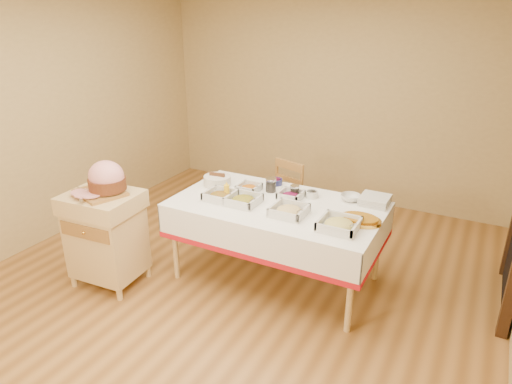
% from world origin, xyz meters
% --- Properties ---
extents(room_shell, '(5.00, 5.00, 5.00)m').
position_xyz_m(room_shell, '(0.00, 0.00, 1.30)').
color(room_shell, olive).
rests_on(room_shell, ground).
extents(dining_table, '(1.82, 1.02, 0.76)m').
position_xyz_m(dining_table, '(0.30, 0.30, 0.60)').
color(dining_table, '#D6B575').
rests_on(dining_table, ground).
extents(butcher_cart, '(0.65, 0.55, 0.87)m').
position_xyz_m(butcher_cart, '(-1.01, -0.45, 0.49)').
color(butcher_cart, '#D6B575').
rests_on(butcher_cart, ground).
extents(dining_chair, '(0.49, 0.47, 0.88)m').
position_xyz_m(dining_chair, '(0.03, 0.95, 0.46)').
color(dining_chair, olive).
rests_on(dining_chair, ground).
extents(ham_on_board, '(0.44, 0.42, 0.29)m').
position_xyz_m(ham_on_board, '(-0.97, -0.42, 0.99)').
color(ham_on_board, olive).
rests_on(ham_on_board, butcher_cart).
extents(serving_dish_a, '(0.25, 0.25, 0.11)m').
position_xyz_m(serving_dish_a, '(-0.19, 0.15, 0.79)').
color(serving_dish_a, silver).
rests_on(serving_dish_a, dining_table).
extents(serving_dish_b, '(0.27, 0.27, 0.11)m').
position_xyz_m(serving_dish_b, '(0.04, 0.16, 0.80)').
color(serving_dish_b, silver).
rests_on(serving_dish_b, dining_table).
extents(serving_dish_c, '(0.28, 0.28, 0.11)m').
position_xyz_m(serving_dish_c, '(0.49, 0.14, 0.80)').
color(serving_dish_c, silver).
rests_on(serving_dish_c, dining_table).
extents(serving_dish_d, '(0.30, 0.30, 0.11)m').
position_xyz_m(serving_dish_d, '(0.93, 0.08, 0.80)').
color(serving_dish_d, silver).
rests_on(serving_dish_d, dining_table).
extents(serving_dish_e, '(0.21, 0.20, 0.09)m').
position_xyz_m(serving_dish_e, '(-0.06, 0.45, 0.79)').
color(serving_dish_e, silver).
rests_on(serving_dish_e, dining_table).
extents(serving_dish_f, '(0.21, 0.20, 0.10)m').
position_xyz_m(serving_dish_f, '(0.36, 0.46, 0.79)').
color(serving_dish_f, silver).
rests_on(serving_dish_f, dining_table).
extents(small_bowl_left, '(0.11, 0.11, 0.05)m').
position_xyz_m(small_bowl_left, '(-0.42, 0.54, 0.79)').
color(small_bowl_left, silver).
rests_on(small_bowl_left, dining_table).
extents(small_bowl_mid, '(0.13, 0.13, 0.06)m').
position_xyz_m(small_bowl_mid, '(0.09, 0.71, 0.79)').
color(small_bowl_mid, navy).
rests_on(small_bowl_mid, dining_table).
extents(small_bowl_right, '(0.11, 0.11, 0.06)m').
position_xyz_m(small_bowl_right, '(0.52, 0.58, 0.79)').
color(small_bowl_right, silver).
rests_on(small_bowl_right, dining_table).
extents(bowl_white_imported, '(0.20, 0.20, 0.04)m').
position_xyz_m(bowl_white_imported, '(0.29, 0.57, 0.78)').
color(bowl_white_imported, silver).
rests_on(bowl_white_imported, dining_table).
extents(bowl_small_imported, '(0.23, 0.23, 0.05)m').
position_xyz_m(bowl_small_imported, '(0.85, 0.67, 0.79)').
color(bowl_small_imported, silver).
rests_on(bowl_small_imported, dining_table).
extents(preserve_jar_left, '(0.10, 0.10, 0.13)m').
position_xyz_m(preserve_jar_left, '(0.13, 0.53, 0.82)').
color(preserve_jar_left, silver).
rests_on(preserve_jar_left, dining_table).
extents(preserve_jar_right, '(0.09, 0.09, 0.11)m').
position_xyz_m(preserve_jar_right, '(0.37, 0.52, 0.81)').
color(preserve_jar_right, silver).
rests_on(preserve_jar_right, dining_table).
extents(mustard_bottle, '(0.05, 0.05, 0.15)m').
position_xyz_m(mustard_bottle, '(-0.15, 0.20, 0.83)').
color(mustard_bottle, yellow).
rests_on(mustard_bottle, dining_table).
extents(bread_basket, '(0.26, 0.26, 0.11)m').
position_xyz_m(bread_basket, '(-0.40, 0.43, 0.81)').
color(bread_basket, silver).
rests_on(bread_basket, dining_table).
extents(plate_stack, '(0.24, 0.24, 0.07)m').
position_xyz_m(plate_stack, '(1.06, 0.69, 0.80)').
color(plate_stack, silver).
rests_on(plate_stack, dining_table).
extents(brass_platter, '(0.34, 0.25, 0.05)m').
position_xyz_m(brass_platter, '(1.04, 0.28, 0.78)').
color(brass_platter, gold).
rests_on(brass_platter, dining_table).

